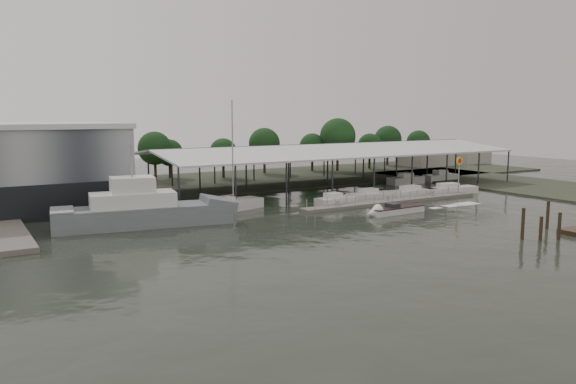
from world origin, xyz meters
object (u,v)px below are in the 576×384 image
grey_trawler (145,211)px  speedboat_underway (392,211)px  shell_fuel_sign (459,169)px  white_sailboat (230,205)px

grey_trawler → speedboat_underway: grey_trawler is taller
grey_trawler → speedboat_underway: 27.91m
shell_fuel_sign → speedboat_underway: size_ratio=0.29×
shell_fuel_sign → grey_trawler: (-44.39, 1.85, -2.35)m
grey_trawler → shell_fuel_sign: bearing=6.2°
shell_fuel_sign → white_sailboat: (-33.00, 5.61, -3.27)m
speedboat_underway → shell_fuel_sign: bearing=-163.7°
grey_trawler → speedboat_underway: size_ratio=1.00×
shell_fuel_sign → white_sailboat: white_sailboat is taller
grey_trawler → white_sailboat: bearing=26.8°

